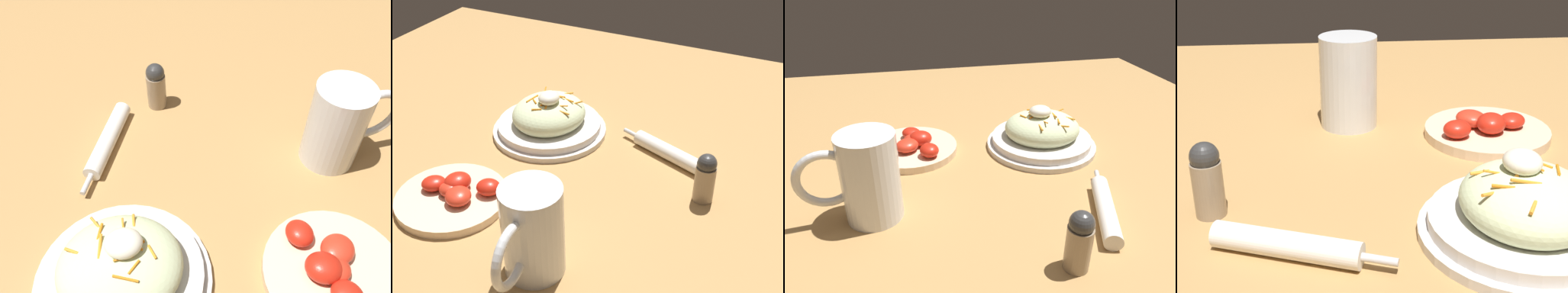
# 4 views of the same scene
# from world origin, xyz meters

# --- Properties ---
(ground_plane) EXTENTS (1.43, 1.43, 0.00)m
(ground_plane) POSITION_xyz_m (0.00, 0.00, 0.00)
(ground_plane) COLOR #B2844C
(salad_plate) EXTENTS (0.22, 0.22, 0.10)m
(salad_plate) POSITION_xyz_m (0.16, 0.08, 0.03)
(salad_plate) COLOR silver
(salad_plate) RESTS_ON ground_plane
(beer_mug) EXTENTS (0.15, 0.09, 0.14)m
(beer_mug) POSITION_xyz_m (-0.18, -0.09, 0.07)
(beer_mug) COLOR white
(beer_mug) RESTS_ON ground_plane
(napkin_roll) EXTENTS (0.08, 0.19, 0.03)m
(napkin_roll) POSITION_xyz_m (0.18, -0.17, 0.01)
(napkin_roll) COLOR white
(napkin_roll) RESTS_ON ground_plane
(tomato_plate) EXTENTS (0.18, 0.18, 0.04)m
(tomato_plate) POSITION_xyz_m (-0.10, 0.11, 0.01)
(tomato_plate) COLOR beige
(tomato_plate) RESTS_ON ground_plane
(salt_shaker) EXTENTS (0.03, 0.03, 0.09)m
(salt_shaker) POSITION_xyz_m (0.08, -0.26, 0.04)
(salt_shaker) COLOR gray
(salt_shaker) RESTS_ON ground_plane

